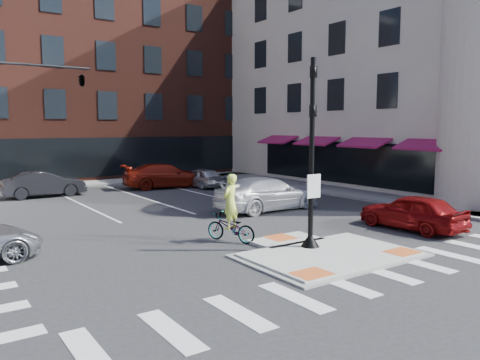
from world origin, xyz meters
TOP-DOWN VIEW (x-y plane):
  - ground at (0.00, 0.00)m, footprint 120.00×120.00m
  - refuge_island at (0.00, -0.26)m, footprint 5.40×4.65m
  - sidewalk_e at (10.80, 10.00)m, footprint 3.00×24.00m
  - sidewalk_n at (3.00, 22.00)m, footprint 26.00×3.00m
  - building_n at (3.00, 31.99)m, footprint 24.40×18.40m
  - building_e at (21.54, 11.50)m, footprint 21.90×23.90m
  - building_far_right at (9.00, 54.00)m, footprint 12.00×12.00m
  - signal_pole at (0.00, 0.40)m, footprint 0.60×0.60m
  - mast_arm_signal at (-3.47, 18.00)m, footprint 6.10×2.24m
  - red_sedan at (5.34, 0.41)m, footprint 1.80×4.17m
  - white_pickup at (3.38, 7.00)m, footprint 5.54×2.43m
  - bg_car_dark at (-4.46, 17.62)m, footprint 4.44×1.57m
  - bg_car_silver at (5.00, 16.15)m, footprint 1.91×3.93m
  - bg_car_red at (2.99, 17.31)m, footprint 5.80×3.08m
  - cyclist at (-1.50, 2.80)m, footprint 1.38×2.01m

SIDE VIEW (x-z plane):
  - ground at x=0.00m, z-range 0.00..0.00m
  - refuge_island at x=0.00m, z-range -0.01..0.11m
  - sidewalk_e at x=10.80m, z-range 0.00..0.15m
  - sidewalk_n at x=3.00m, z-range 0.00..0.15m
  - bg_car_silver at x=5.00m, z-range 0.00..1.29m
  - red_sedan at x=5.34m, z-range 0.00..1.40m
  - bg_car_dark at x=-4.46m, z-range 0.00..1.46m
  - white_pickup at x=3.38m, z-range 0.00..1.58m
  - cyclist at x=-1.50m, z-range -0.39..1.98m
  - bg_car_red at x=2.99m, z-range 0.00..1.60m
  - signal_pole at x=0.00m, z-range -0.63..5.35m
  - building_far_right at x=9.00m, z-range 0.00..12.00m
  - mast_arm_signal at x=-3.47m, z-range 2.21..10.21m
  - building_n at x=3.00m, z-range 0.05..15.55m
  - building_e at x=21.54m, z-range -0.81..16.89m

